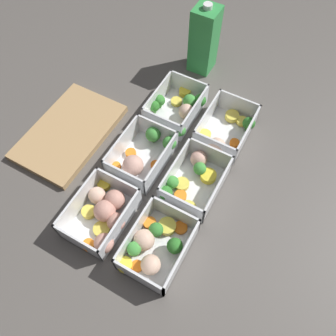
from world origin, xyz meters
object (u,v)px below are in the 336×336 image
(container_near_right, at_px, (225,132))
(container_near_left, at_px, (154,245))
(container_far_left, at_px, (104,214))
(juice_carton, at_px, (204,40))
(container_far_right, at_px, (178,108))
(container_near_center, at_px, (192,179))
(container_far_center, at_px, (143,154))

(container_near_right, bearing_deg, container_near_left, 178.04)
(container_far_left, distance_m, juice_carton, 0.55)
(container_far_right, bearing_deg, container_far_left, -179.95)
(container_near_center, height_order, juice_carton, juice_carton)
(container_near_left, relative_size, container_far_center, 1.02)
(container_near_right, bearing_deg, container_far_center, 137.16)
(container_far_right, bearing_deg, container_near_center, -143.30)
(container_near_right, xyz_separation_m, container_far_right, (0.01, 0.14, -0.00))
(container_near_right, height_order, juice_carton, juice_carton)
(container_near_left, distance_m, container_far_left, 0.13)
(container_far_center, relative_size, container_far_right, 0.92)
(container_near_center, relative_size, container_far_left, 1.02)
(container_near_center, bearing_deg, juice_carton, 22.71)
(container_near_center, relative_size, container_far_right, 0.98)
(container_far_left, relative_size, container_far_right, 0.96)
(juice_carton, bearing_deg, container_far_left, -177.44)
(container_near_left, relative_size, container_near_right, 0.94)
(container_far_left, xyz_separation_m, container_far_right, (0.35, 0.00, -0.00))
(container_far_left, distance_m, container_far_center, 0.17)
(container_near_left, bearing_deg, juice_carton, 15.80)
(container_near_left, distance_m, container_far_center, 0.23)
(container_far_center, distance_m, juice_carton, 0.38)
(container_far_center, bearing_deg, container_far_left, -178.45)
(container_near_center, bearing_deg, container_far_right, 36.70)
(container_far_center, bearing_deg, container_near_right, -42.84)
(container_far_left, height_order, container_far_right, same)
(container_near_center, distance_m, juice_carton, 0.41)
(container_near_center, height_order, container_far_left, same)
(container_far_center, bearing_deg, container_far_right, -1.46)
(container_near_right, relative_size, container_far_left, 1.05)
(container_far_left, bearing_deg, container_near_center, -37.20)
(container_near_center, xyz_separation_m, container_far_right, (0.18, 0.13, 0.00))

